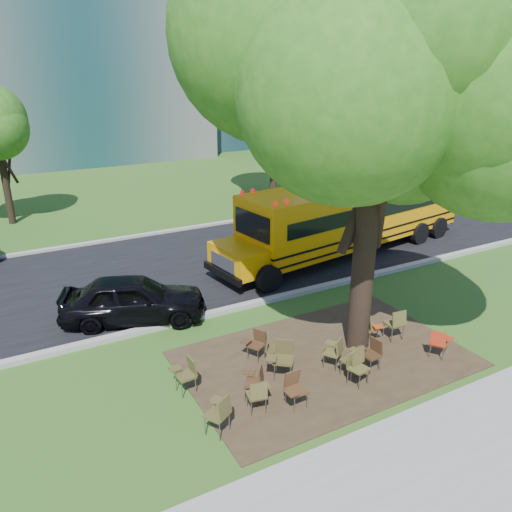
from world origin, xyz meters
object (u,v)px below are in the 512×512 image
chair_2 (256,379)px  chair_4 (354,358)px  chair_8 (187,371)px  chair_12 (368,325)px  chair_0 (220,411)px  black_car (133,299)px  chair_10 (272,347)px  chair_14 (364,325)px  chair_1 (258,393)px  main_tree (376,113)px  school_bus (354,212)px  chair_5 (356,365)px  chair_13 (396,321)px  chair_11 (335,350)px  chair_6 (372,351)px  chair_15 (282,355)px  chair_3 (294,386)px  chair_9 (256,341)px  chair_7 (440,341)px

chair_2 → chair_4: 2.43m
chair_8 → chair_12: bearing=-97.0°
chair_0 → black_car: black_car is taller
chair_10 → chair_14: bearing=112.3°
chair_1 → black_car: (-1.15, 5.31, 0.19)m
main_tree → school_bus: size_ratio=0.83×
chair_2 → chair_5: size_ratio=0.96×
chair_4 → chair_13: chair_13 is taller
chair_11 → chair_5: bearing=-122.4°
chair_6 → chair_14: bearing=-36.8°
chair_2 → chair_8: chair_8 is taller
main_tree → chair_15: (-2.42, -0.21, -5.34)m
chair_2 → chair_4: bearing=-61.5°
chair_3 → chair_4: (1.82, 0.25, 0.01)m
chair_4 → chair_10: size_ratio=1.03×
chair_6 → chair_9: 2.81m
school_bus → chair_3: school_bus is taller
chair_7 → chair_1: bearing=-127.6°
chair_14 → chair_15: bearing=123.8°
chair_15 → black_car: black_car is taller
main_tree → chair_10: 5.93m
chair_4 → chair_14: bearing=34.9°
chair_15 → chair_2: bearing=62.1°
chair_2 → chair_11: (2.26, 0.15, 0.01)m
chair_5 → chair_11: (-0.01, 0.79, -0.01)m
chair_2 → chair_8: 1.57m
main_tree → chair_4: size_ratio=11.11×
chair_0 → chair_3: size_ratio=1.06×
chair_13 → black_car: 7.32m
chair_5 → chair_8: 3.85m
chair_11 → black_car: bearing=94.6°
chair_7 → black_car: black_car is taller
chair_0 → chair_2: chair_0 is taller
school_bus → chair_11: school_bus is taller
chair_4 → chair_15: (-1.46, 0.83, 0.06)m
chair_9 → chair_15: 1.01m
chair_1 → chair_12: (3.97, 1.17, 0.00)m
chair_1 → chair_12: bearing=28.2°
chair_4 → chair_2: bearing=162.8°
chair_5 → chair_14: 1.88m
chair_2 → chair_5: (2.27, -0.65, 0.02)m
chair_3 → chair_9: size_ratio=1.07×
chair_14 → chair_4: bearing=160.6°
chair_14 → chair_1: bearing=134.9°
chair_3 → chair_7: chair_3 is taller
main_tree → chair_4: main_tree is taller
chair_2 → chair_8: (-1.23, 0.97, 0.02)m
chair_0 → black_car: bearing=60.2°
chair_1 → chair_10: 1.85m
chair_15 → black_car: bearing=-24.9°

